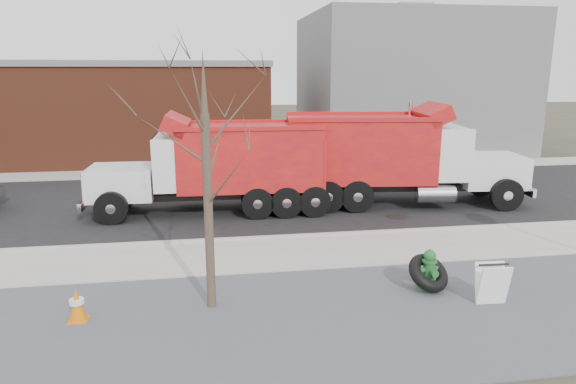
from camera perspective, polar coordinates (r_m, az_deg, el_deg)
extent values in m
plane|color=#383328|center=(13.80, 4.93, -7.02)|extent=(120.00, 120.00, 0.00)
cube|color=slate|center=(10.71, 9.48, -13.36)|extent=(60.00, 5.00, 0.03)
cube|color=#9E9B93|center=(14.02, 4.69, -6.56)|extent=(60.00, 2.50, 0.06)
cube|color=#9E9B93|center=(15.20, 3.55, -4.82)|extent=(60.00, 0.15, 0.11)
cube|color=black|center=(19.70, 0.60, -0.67)|extent=(60.00, 9.40, 0.02)
cube|color=#9E9B93|center=(25.20, -1.53, 2.50)|extent=(60.00, 2.00, 0.06)
cube|color=slate|center=(32.88, 13.09, 11.68)|extent=(12.00, 10.00, 8.00)
cube|color=brown|center=(30.42, -22.09, 8.11)|extent=(20.00, 8.00, 5.00)
cube|color=slate|center=(30.33, -22.54, 13.09)|extent=(20.20, 8.20, 0.30)
cylinder|color=#382D23|center=(10.33, -8.82, -2.51)|extent=(0.18, 0.18, 4.00)
cone|color=#382D23|center=(9.95, -9.37, 12.05)|extent=(0.14, 0.14, 1.20)
cylinder|color=#296C31|center=(12.15, 15.26, -10.21)|extent=(0.50, 0.50, 0.07)
cylinder|color=#296C31|center=(12.02, 15.36, -8.72)|extent=(0.26, 0.26, 0.68)
cylinder|color=#296C31|center=(11.91, 15.45, -7.36)|extent=(0.34, 0.34, 0.06)
sphere|color=#296C31|center=(11.88, 15.49, -6.85)|extent=(0.27, 0.27, 0.27)
cylinder|color=#296C31|center=(11.84, 15.52, -6.33)|extent=(0.06, 0.06, 0.07)
cylinder|color=#296C31|center=(11.88, 14.61, -8.41)|extent=(0.16, 0.15, 0.12)
cylinder|color=#296C31|center=(12.09, 16.16, -8.13)|extent=(0.16, 0.15, 0.12)
cylinder|color=#296C31|center=(11.85, 15.91, -8.68)|extent=(0.19, 0.16, 0.17)
torus|color=black|center=(11.93, 15.33, -8.67)|extent=(1.22, 1.19, 0.82)
cube|color=white|center=(11.57, 21.94, -9.67)|extent=(0.65, 0.25, 0.87)
cube|color=white|center=(11.72, 21.52, -9.33)|extent=(0.65, 0.25, 0.87)
cube|color=black|center=(11.49, 21.92, -7.50)|extent=(0.64, 0.07, 0.04)
cube|color=orange|center=(11.14, -22.24, -13.11)|extent=(0.36, 0.36, 0.04)
cone|color=orange|center=(11.00, -22.40, -11.49)|extent=(0.35, 0.35, 0.67)
cylinder|color=white|center=(10.97, -22.43, -11.17)|extent=(0.28, 0.28, 0.10)
cube|color=black|center=(19.08, 11.67, 0.65)|extent=(8.75, 1.88, 0.22)
cube|color=silver|center=(20.10, 21.44, 2.27)|extent=(2.45, 2.23, 1.12)
cube|color=silver|center=(20.55, 24.17, 2.25)|extent=(0.26, 1.78, 1.02)
cube|color=silver|center=(19.29, 16.43, 4.37)|extent=(1.89, 2.51, 1.83)
cube|color=black|center=(19.48, 18.63, 5.81)|extent=(0.28, 2.03, 0.81)
cube|color=red|center=(18.55, 7.89, 4.77)|extent=(5.34, 3.01, 2.24)
cylinder|color=silver|center=(19.90, 13.30, 6.15)|extent=(0.16, 0.16, 2.44)
cylinder|color=black|center=(21.29, 20.62, 1.10)|extent=(1.15, 0.43, 1.12)
cylinder|color=black|center=(19.33, 23.09, -0.30)|extent=(1.15, 0.43, 1.12)
cylinder|color=black|center=(19.60, 3.74, 0.94)|extent=(1.15, 0.43, 1.12)
cylinder|color=black|center=(17.71, 4.40, -0.43)|extent=(1.15, 0.43, 1.12)
cube|color=black|center=(17.77, -8.26, -0.26)|extent=(7.81, 1.03, 0.21)
cube|color=silver|center=(17.97, -17.94, 1.07)|extent=(2.15, 1.91, 1.05)
cube|color=silver|center=(18.20, -21.25, 0.95)|extent=(0.10, 1.67, 0.95)
cube|color=silver|center=(17.59, -11.99, 3.39)|extent=(1.58, 2.23, 1.72)
cube|color=black|center=(17.59, -14.51, 4.83)|extent=(0.10, 1.91, 0.76)
cube|color=red|center=(17.54, -4.34, 3.94)|extent=(4.83, 2.41, 2.10)
cylinder|color=silver|center=(16.58, -9.36, 4.41)|extent=(0.14, 0.14, 2.29)
cylinder|color=black|center=(17.16, -19.04, -1.71)|extent=(1.06, 0.31, 1.05)
cylinder|color=black|center=(19.12, -17.85, -0.11)|extent=(1.06, 0.31, 1.05)
cylinder|color=black|center=(17.03, -0.24, -1.07)|extent=(1.06, 0.31, 1.05)
cylinder|color=black|center=(18.80, -0.94, 0.32)|extent=(1.06, 0.31, 1.05)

